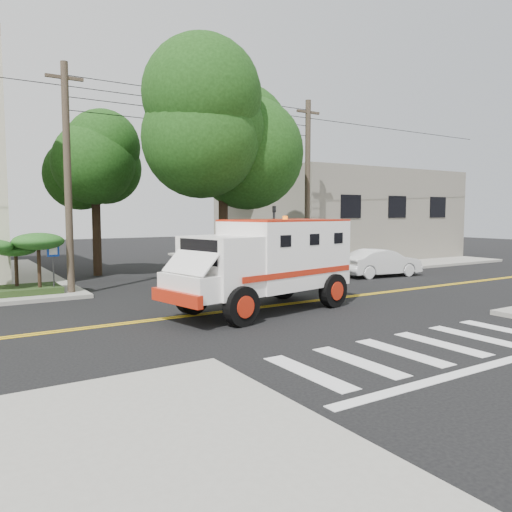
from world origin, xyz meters
TOP-DOWN VIEW (x-y plane):
  - ground at (0.00, 0.00)m, footprint 100.00×100.00m
  - sidewalk_ne at (13.50, 13.50)m, footprint 17.00×17.00m
  - building_right at (15.00, 14.00)m, footprint 14.00×12.00m
  - utility_pole_left at (-5.60, 6.00)m, footprint 0.28×0.28m
  - utility_pole_right at (6.30, 6.20)m, footprint 0.28×0.28m
  - tree_main at (1.94, 6.21)m, footprint 6.08×5.70m
  - tree_left at (-2.68, 11.79)m, footprint 4.48×4.20m
  - tree_right at (8.84, 15.77)m, footprint 4.80×4.50m
  - traffic_signal at (3.80, 5.60)m, footprint 0.15×0.18m
  - accessibility_sign at (-6.20, 6.17)m, footprint 0.45×0.10m
  - palm_planter at (-7.44, 6.62)m, footprint 3.52×2.63m
  - armored_truck at (-0.66, -0.54)m, footprint 7.03×3.73m
  - parked_sedan at (9.27, 3.80)m, footprint 4.44×1.98m
  - pedestrian_a at (5.75, 5.63)m, footprint 0.84×0.80m
  - pedestrian_b at (10.24, 8.30)m, footprint 1.01×0.95m

SIDE VIEW (x-z plane):
  - ground at x=0.00m, z-range 0.00..0.00m
  - sidewalk_ne at x=13.50m, z-range 0.00..0.15m
  - parked_sedan at x=9.27m, z-range 0.00..1.41m
  - pedestrian_b at x=10.24m, z-range 0.15..1.79m
  - pedestrian_a at x=5.75m, z-range 0.15..2.09m
  - accessibility_sign at x=-6.20m, z-range 0.35..2.38m
  - palm_planter at x=-7.44m, z-range 0.47..2.82m
  - armored_truck at x=-0.66m, z-range 0.21..3.26m
  - traffic_signal at x=3.80m, z-range 0.43..4.03m
  - building_right at x=15.00m, z-range 0.15..6.15m
  - utility_pole_left at x=-5.60m, z-range 0.00..9.00m
  - utility_pole_right at x=6.30m, z-range 0.00..9.00m
  - tree_left at x=-2.68m, z-range 1.88..9.58m
  - tree_right at x=8.84m, z-range 1.99..10.19m
  - tree_main at x=1.94m, z-range 2.27..12.12m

